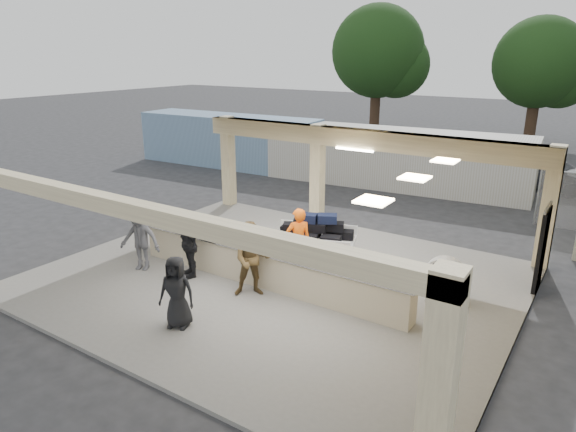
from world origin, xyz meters
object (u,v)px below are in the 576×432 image
Objects in this scene: container_white at (394,158)px; container_blue at (229,140)px; luggage_cart at (313,235)px; car_dark at (550,175)px; drum_fan at (445,277)px; passenger_a at (252,259)px; baggage_counter at (264,267)px; baggage_handler at (298,242)px; passenger_c at (140,238)px; passenger_d at (177,292)px; passenger_b at (188,244)px.

container_blue is at bearing 178.53° from container_white.
car_dark is at bearing 51.79° from luggage_cart.
drum_fan is 4.69m from passenger_a.
baggage_handler is at bearing 69.98° from baggage_counter.
container_white is at bearing 59.45° from passenger_a.
passenger_c is at bearing -156.32° from luggage_cart.
car_dark is (5.11, 17.58, -0.23)m from passenger_d.
passenger_c reaches higher than drum_fan.
passenger_a is at bearing -155.04° from drum_fan.
baggage_counter is 2.15m from passenger_b.
container_white reaches higher than car_dark.
passenger_b is 2.65m from passenger_d.
drum_fan is at bearing 48.18° from passenger_b.
luggage_cart is at bearing 175.61° from car_dark.
passenger_a is 15.89m from container_blue.
container_white reaches higher than luggage_cart.
drum_fan is 8.08m from passenger_c.
baggage_handler is at bearing 57.10° from passenger_d.
baggage_handler is at bearing 62.63° from passenger_b.
container_white is at bearing 114.05° from passenger_b.
baggage_counter is 1.19m from baggage_handler.
passenger_c is (-7.58, -2.78, 0.32)m from drum_fan.
passenger_b is 0.45× the size of car_dark.
container_blue is at bearing 152.50° from passenger_b.
container_white is (0.65, 12.50, 0.25)m from passenger_b.
container_blue reaches higher than car_dark.
passenger_d reaches higher than luggage_cart.
passenger_d reaches higher than car_dark.
drum_fan is 3.84m from baggage_handler.
passenger_d is (3.08, -1.67, -0.10)m from passenger_c.
container_blue is (-10.64, 9.09, 0.48)m from luggage_cart.
container_white is (-1.72, 10.80, 0.24)m from baggage_handler.
baggage_handler reaches higher than passenger_b.
baggage_counter is 2.00× the size of car_dark.
passenger_b is at bearing 172.02° from car_dark.
passenger_a is at bearing -11.41° from passenger_c.
container_white is 9.15m from container_blue.
baggage_handler is 1.68m from passenger_a.
passenger_b is (-2.15, -2.83, 0.19)m from luggage_cart.
drum_fan is 0.68× the size of passenger_d.
baggage_handler is 1.15× the size of passenger_d.
passenger_b is at bearing -161.64° from baggage_counter.
container_blue is at bearing 104.02° from passenger_d.
passenger_b is 12.51m from container_white.
drum_fan is at bearing -7.27° from passenger_a.
passenger_a reaches higher than luggage_cart.
drum_fan is at bearing -167.13° from car_dark.
passenger_d is at bearing -47.23° from passenger_c.
passenger_b is at bearing -57.63° from container_blue.
baggage_counter is 15.59m from car_dark.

